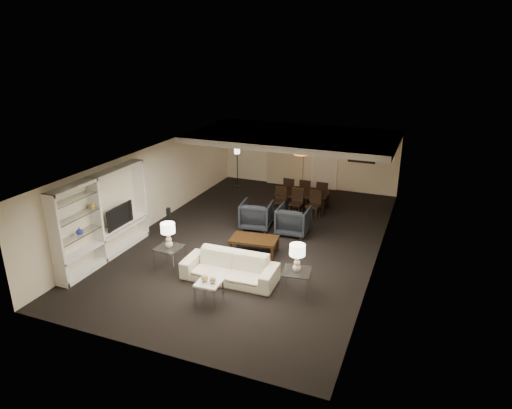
{
  "coord_description": "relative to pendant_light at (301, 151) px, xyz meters",
  "views": [
    {
      "loc": [
        4.56,
        -11.47,
        5.66
      ],
      "look_at": [
        0.0,
        0.0,
        1.1
      ],
      "focal_mm": 32.0,
      "sensor_mm": 36.0,
      "label": 1
    }
  ],
  "objects": [
    {
      "name": "wall_back",
      "position": [
        -0.3,
        2.0,
        -0.67
      ],
      "size": [
        7.0,
        0.02,
        2.5
      ],
      "primitive_type": "cube",
      "color": "beige",
      "rests_on": "ground"
    },
    {
      "name": "gold_gourd_b",
      "position": [
        0.1,
        -7.09,
        -1.31
      ],
      "size": [
        0.15,
        0.15,
        0.15
      ],
      "primitive_type": "sphere",
      "color": "tan",
      "rests_on": "marble_table"
    },
    {
      "name": "marble_table",
      "position": [
        -0.0,
        -7.09,
        -1.65
      ],
      "size": [
        0.55,
        0.55,
        0.53
      ],
      "primitive_type": null,
      "rotation": [
        0.0,
        0.0,
        0.03
      ],
      "color": "white",
      "rests_on": "floor"
    },
    {
      "name": "wall_right",
      "position": [
        3.2,
        -3.5,
        -0.67
      ],
      "size": [
        0.02,
        11.0,
        2.5
      ],
      "primitive_type": "cube",
      "color": "beige",
      "rests_on": "ground"
    },
    {
      "name": "door",
      "position": [
        0.4,
        1.97,
        -0.87
      ],
      "size": [
        0.9,
        0.05,
        2.1
      ],
      "primitive_type": "cube",
      "color": "silver",
      "rests_on": "wall_back"
    },
    {
      "name": "television",
      "position": [
        -3.58,
        -5.59,
        -0.87
      ],
      "size": [
        1.05,
        0.14,
        0.6
      ],
      "primitive_type": "imported",
      "rotation": [
        0.0,
        0.0,
        1.57
      ],
      "color": "black",
      "rests_on": "media_unit"
    },
    {
      "name": "curtains",
      "position": [
        -1.2,
        1.92,
        -0.72
      ],
      "size": [
        1.5,
        0.12,
        2.4
      ],
      "primitive_type": "cube",
      "color": "beige",
      "rests_on": "wall_back"
    },
    {
      "name": "chair_nm",
      "position": [
        0.24,
        -1.28,
        -1.46
      ],
      "size": [
        0.44,
        0.44,
        0.92
      ],
      "primitive_type": null,
      "rotation": [
        0.0,
        0.0,
        -0.03
      ],
      "color": "black",
      "rests_on": "floor"
    },
    {
      "name": "chair_nr",
      "position": [
        0.84,
        -1.28,
        -1.46
      ],
      "size": [
        0.48,
        0.48,
        0.92
      ],
      "primitive_type": null,
      "rotation": [
        0.0,
        0.0,
        -0.13
      ],
      "color": "black",
      "rests_on": "floor"
    },
    {
      "name": "ceiling_soffit",
      "position": [
        -0.3,
        0.0,
        0.48
      ],
      "size": [
        7.0,
        4.0,
        0.2
      ],
      "primitive_type": "cube",
      "color": "silver",
      "rests_on": "ceiling"
    },
    {
      "name": "dining_table",
      "position": [
        0.24,
        -0.63,
        -1.61
      ],
      "size": [
        1.87,
        1.17,
        0.62
      ],
      "primitive_type": "imported",
      "rotation": [
        0.0,
        0.0,
        0.11
      ],
      "color": "black",
      "rests_on": "floor"
    },
    {
      "name": "floor",
      "position": [
        -0.3,
        -3.5,
        -1.92
      ],
      "size": [
        11.0,
        11.0,
        0.0
      ],
      "primitive_type": "plane",
      "color": "black",
      "rests_on": "ground"
    },
    {
      "name": "pendant_light",
      "position": [
        0.0,
        0.0,
        0.0
      ],
      "size": [
        0.52,
        0.52,
        0.24
      ],
      "primitive_type": "cylinder",
      "color": "#D8591E",
      "rests_on": "ceiling_soffit"
    },
    {
      "name": "table_lamp_right",
      "position": [
        1.7,
        -5.99,
        -0.99
      ],
      "size": [
        0.4,
        0.4,
        0.66
      ],
      "primitive_type": null,
      "rotation": [
        0.0,
        0.0,
        -0.13
      ],
      "color": "#EEE0C9",
      "rests_on": "side_table_right"
    },
    {
      "name": "sofa",
      "position": [
        -0.0,
        -5.99,
        -1.58
      ],
      "size": [
        2.35,
        0.96,
        0.68
      ],
      "primitive_type": "imported",
      "rotation": [
        0.0,
        0.0,
        0.02
      ],
      "color": "beige",
      "rests_on": "floor"
    },
    {
      "name": "armchair_right",
      "position": [
        0.6,
        -2.69,
        -1.49
      ],
      "size": [
        0.95,
        0.98,
        0.87
      ],
      "primitive_type": "imported",
      "rotation": [
        0.0,
        0.0,
        3.17
      ],
      "color": "black",
      "rests_on": "floor"
    },
    {
      "name": "chair_fr",
      "position": [
        0.84,
        0.02,
        -1.46
      ],
      "size": [
        0.43,
        0.43,
        0.92
      ],
      "primitive_type": null,
      "rotation": [
        0.0,
        0.0,
        3.14
      ],
      "color": "black",
      "rests_on": "floor"
    },
    {
      "name": "side_table_left",
      "position": [
        -1.7,
        -5.99,
        -1.62
      ],
      "size": [
        0.66,
        0.66,
        0.6
      ],
      "primitive_type": null,
      "rotation": [
        0.0,
        0.0,
        -0.03
      ],
      "color": "silver",
      "rests_on": "floor"
    },
    {
      "name": "chair_nl",
      "position": [
        -0.36,
        -1.28,
        -1.46
      ],
      "size": [
        0.46,
        0.46,
        0.92
      ],
      "primitive_type": null,
      "rotation": [
        0.0,
        0.0,
        -0.08
      ],
      "color": "black",
      "rests_on": "floor"
    },
    {
      "name": "vase_blue",
      "position": [
        -3.61,
        -6.99,
        -0.77
      ],
      "size": [
        0.18,
        0.18,
        0.19
      ],
      "primitive_type": "imported",
      "color": "#232C9B",
      "rests_on": "media_unit"
    },
    {
      "name": "painting",
      "position": [
        1.8,
        1.96,
        -0.37
      ],
      "size": [
        0.95,
        0.04,
        0.65
      ],
      "primitive_type": "cube",
      "color": "#142D38",
      "rests_on": "wall_back"
    },
    {
      "name": "armchair_left",
      "position": [
        -0.6,
        -2.69,
        -1.49
      ],
      "size": [
        1.04,
        1.06,
        0.87
      ],
      "primitive_type": "imported",
      "rotation": [
        0.0,
        0.0,
        3.27
      ],
      "color": "black",
      "rests_on": "floor"
    },
    {
      "name": "vase_amber",
      "position": [
        -3.61,
        -6.44,
        -0.28
      ],
      "size": [
        0.15,
        0.15,
        0.16
      ],
      "primitive_type": "imported",
      "color": "gold",
      "rests_on": "media_unit"
    },
    {
      "name": "floor_speaker",
      "position": [
        -2.75,
        -4.32,
        -1.45
      ],
      "size": [
        0.12,
        0.12,
        0.94
      ],
      "primitive_type": "cube",
      "rotation": [
        0.0,
        0.0,
        0.15
      ],
      "color": "black",
      "rests_on": "floor"
    },
    {
      "name": "wall_front",
      "position": [
        -0.3,
        -9.0,
        -0.67
      ],
      "size": [
        7.0,
        0.02,
        2.5
      ],
      "primitive_type": "cube",
      "color": "beige",
      "rests_on": "ground"
    },
    {
      "name": "floor_lamp",
      "position": [
        -2.87,
        0.96,
        -1.14
      ],
      "size": [
        0.25,
        0.25,
        1.55
      ],
      "primitive_type": null,
      "rotation": [
        0.0,
        0.0,
        0.11
      ],
      "color": "black",
      "rests_on": "floor"
    },
    {
      "name": "table_lamp_left",
      "position": [
        -1.7,
        -5.99,
        -0.99
      ],
      "size": [
        0.4,
        0.4,
        0.66
      ],
      "primitive_type": null,
      "rotation": [
        0.0,
        0.0,
        -0.11
      ],
      "color": "beige",
      "rests_on": "side_table_left"
    },
    {
      "name": "chair_fm",
      "position": [
        0.24,
        0.02,
        -1.46
      ],
      "size": [
        0.46,
        0.46,
        0.92
      ],
      "primitive_type": null,
      "rotation": [
        0.0,
        0.0,
        3.07
      ],
      "color": "black",
      "rests_on": "floor"
    },
    {
      "name": "media_unit",
      "position": [
        -3.61,
        -6.1,
        -0.74
      ],
      "size": [
        0.38,
        3.4,
        2.35
      ],
      "primitive_type": null,
      "color": "white",
      "rests_on": "wall_left"
    },
    {
      "name": "wall_left",
      "position": [
        -3.8,
        -3.5,
        -0.67
      ],
      "size": [
        0.02,
        11.0,
        2.5
      ],
      "primitive_type": "cube",
      "color": "beige",
      "rests_on": "ground"
    },
    {
      "name": "coffee_table",
      "position": [
        -0.0,
        -4.39,
        -1.69
      ],
      "size": [
        1.35,
        0.88,
        0.46
      ],
      "primitive_type": null,
      "rotation": [
        0.0,
        0.0,
        0.11
      ],
      "color": "black",
      "rests_on": "floor"
    },
    {
      "name": "chair_fl",
      "position": [
        -0.36,
        0.02,
        -1.46
      ],
      "size": [
        0.45,
        0.45,
        0.92
      ],
      "primitive_type": null,
      "rotation": [
        0.0,
        0.0,
        3.09
      ],
      "color": "black",
      "rests_on": "floor"
    },
    {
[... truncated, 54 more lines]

